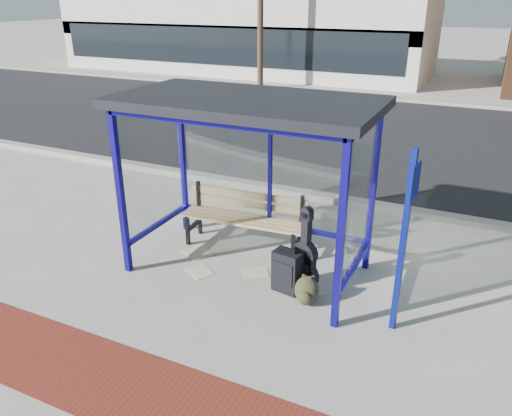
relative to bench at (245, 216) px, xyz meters
The scene contains 16 objects.
ground 0.87m from the bench, 60.72° to the right, with size 120.00×120.00×0.00m, color #B2ADA0.
brick_paver_strip 3.27m from the bench, 83.87° to the right, with size 60.00×1.00×0.01m, color maroon.
curb_near 2.35m from the bench, 81.41° to the left, with size 60.00×0.25×0.12m, color gray.
street_asphalt 7.41m from the bench, 87.32° to the left, with size 60.00×10.00×0.00m, color black.
curb_far 12.50m from the bench, 88.42° to the left, with size 60.00×0.25×0.12m, color gray.
far_sidewalk 14.40m from the bench, 88.63° to the left, with size 60.00×4.00×0.01m, color #B2ADA0.
bus_shelter 1.69m from the bench, 57.64° to the right, with size 3.30×1.80×2.42m.
storefront_white 19.46m from the bench, 116.49° to the left, with size 18.00×6.04×4.00m.
bench is the anchor object (origin of this frame).
guitar_bag 1.45m from the bench, 30.98° to the right, with size 0.42×0.24×1.09m.
suitcase 1.41m from the bench, 40.69° to the right, with size 0.39×0.29×0.62m.
backpack 1.78m from the bench, 37.76° to the right, with size 0.34×0.31×0.37m.
sign_post 2.81m from the bench, 24.18° to the right, with size 0.10×0.27×2.18m.
newspaper_a 1.13m from the bench, 103.11° to the right, with size 0.37×0.29×0.01m, color white.
newspaper_b 0.92m from the bench, 135.81° to the right, with size 0.41×0.32×0.01m, color white.
newspaper_c 0.98m from the bench, 54.05° to the right, with size 0.36×0.28×0.01m, color white.
Camera 1 is at (2.73, -5.52, 3.59)m, focal length 35.00 mm.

